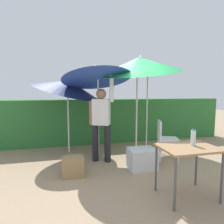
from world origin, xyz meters
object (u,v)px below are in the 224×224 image
(umbrella_navy, at_px, (96,73))
(folding_table, at_px, (188,153))
(umbrella_orange, at_px, (68,86))
(chair_plastic, at_px, (165,137))
(umbrella_rainbow, at_px, (139,65))
(umbrella_yellow, at_px, (148,68))
(crate_cardboard, at_px, (73,166))
(bottle_water, at_px, (193,138))
(person_vendor, at_px, (101,120))
(cooler_box, at_px, (142,159))

(umbrella_navy, distance_m, folding_table, 2.46)
(umbrella_orange, bearing_deg, umbrella_navy, -49.81)
(umbrella_orange, bearing_deg, chair_plastic, -27.61)
(umbrella_rainbow, height_order, umbrella_yellow, umbrella_rainbow)
(umbrella_rainbow, distance_m, umbrella_navy, 1.06)
(umbrella_orange, xyz_separation_m, crate_cardboard, (0.03, -1.42, -1.50))
(umbrella_navy, xyz_separation_m, bottle_water, (1.12, -1.80, -1.07))
(umbrella_rainbow, height_order, person_vendor, umbrella_rainbow)
(chair_plastic, height_order, crate_cardboard, chair_plastic)
(crate_cardboard, xyz_separation_m, bottle_water, (1.69, -1.09, 0.70))
(person_vendor, bearing_deg, crate_cardboard, -138.42)
(umbrella_navy, bearing_deg, umbrella_rainbow, 5.89)
(bottle_water, bearing_deg, umbrella_yellow, 81.22)
(person_vendor, distance_m, crate_cardboard, 1.15)
(umbrella_orange, bearing_deg, folding_table, -57.59)
(cooler_box, relative_size, crate_cardboard, 1.36)
(crate_cardboard, distance_m, folding_table, 2.01)
(bottle_water, bearing_deg, umbrella_orange, 124.43)
(umbrella_rainbow, xyz_separation_m, person_vendor, (-0.95, -0.25, -1.22))
(umbrella_orange, xyz_separation_m, umbrella_navy, (0.60, -0.71, 0.26))
(umbrella_navy, relative_size, crate_cardboard, 5.87)
(umbrella_rainbow, bearing_deg, person_vendor, -165.17)
(umbrella_navy, relative_size, bottle_water, 9.58)
(chair_plastic, bearing_deg, cooler_box, -152.92)
(umbrella_navy, height_order, bottle_water, umbrella_navy)
(umbrella_yellow, height_order, chair_plastic, umbrella_yellow)
(umbrella_orange, bearing_deg, crate_cardboard, -88.87)
(umbrella_navy, height_order, crate_cardboard, umbrella_navy)
(umbrella_navy, distance_m, chair_plastic, 2.09)
(umbrella_rainbow, relative_size, crate_cardboard, 6.65)
(umbrella_orange, bearing_deg, umbrella_yellow, -1.28)
(chair_plastic, distance_m, folding_table, 1.54)
(umbrella_orange, height_order, umbrella_navy, umbrella_navy)
(crate_cardboard, height_order, bottle_water, bottle_water)
(umbrella_yellow, xyz_separation_m, bottle_water, (-0.38, -2.46, -1.32))
(person_vendor, bearing_deg, umbrella_rainbow, 14.83)
(umbrella_yellow, relative_size, folding_table, 2.98)
(chair_plastic, bearing_deg, bottle_water, -104.33)
(umbrella_navy, distance_m, cooler_box, 2.04)
(umbrella_yellow, height_order, folding_table, umbrella_yellow)
(crate_cardboard, bearing_deg, umbrella_orange, 91.13)
(umbrella_navy, bearing_deg, crate_cardboard, -128.38)
(umbrella_navy, bearing_deg, bottle_water, -58.07)
(chair_plastic, bearing_deg, umbrella_orange, 152.39)
(cooler_box, bearing_deg, umbrella_yellow, 62.84)
(umbrella_navy, relative_size, folding_table, 2.87)
(chair_plastic, bearing_deg, umbrella_navy, 165.53)
(chair_plastic, relative_size, cooler_box, 1.67)
(umbrella_navy, bearing_deg, folding_table, -61.00)
(umbrella_orange, relative_size, crate_cardboard, 5.42)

